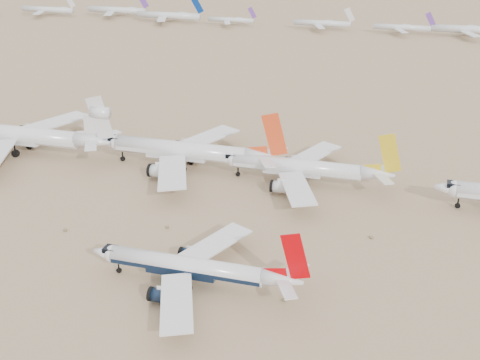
{
  "coord_description": "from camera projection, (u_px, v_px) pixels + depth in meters",
  "views": [
    {
      "loc": [
        43.28,
        -92.15,
        66.99
      ],
      "look_at": [
        4.75,
        38.81,
        7.0
      ],
      "focal_mm": 45.0,
      "sensor_mm": 36.0,
      "label": 1
    }
  ],
  "objects": [
    {
      "name": "distant_storage_row",
      "position": [
        248.0,
        19.0,
        398.59
      ],
      "size": [
        470.34,
        62.86,
        15.53
      ],
      "color": "silver",
      "rests_on": "ground"
    },
    {
      "name": "ground",
      "position": [
        162.0,
        285.0,
        119.06
      ],
      "size": [
        7000.0,
        7000.0,
        0.0
      ],
      "primitive_type": "plane",
      "color": "#876C4E",
      "rests_on": "ground"
    },
    {
      "name": "row2_orange_tail",
      "position": [
        188.0,
        151.0,
        171.89
      ],
      "size": [
        53.68,
        52.51,
        19.15
      ],
      "color": "silver",
      "rests_on": "ground"
    },
    {
      "name": "main_airliner",
      "position": [
        195.0,
        268.0,
        117.27
      ],
      "size": [
        42.2,
        41.22,
        14.89
      ],
      "color": "silver",
      "rests_on": "ground"
    },
    {
      "name": "row2_white_trijet",
      "position": [
        25.0,
        135.0,
        182.99
      ],
      "size": [
        57.78,
        56.47,
        20.47
      ],
      "color": "silver",
      "rests_on": "ground"
    },
    {
      "name": "row2_gold_tail",
      "position": [
        304.0,
        168.0,
        162.29
      ],
      "size": [
        47.2,
        46.16,
        16.81
      ],
      "color": "silver",
      "rests_on": "ground"
    }
  ]
}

